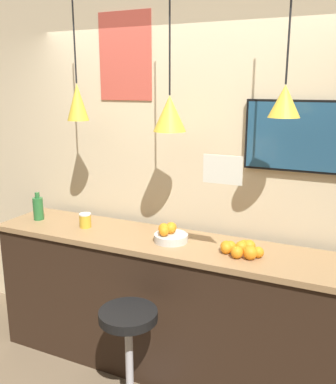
{
  "coord_description": "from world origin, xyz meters",
  "views": [
    {
      "loc": [
        1.2,
        -1.99,
        2.09
      ],
      "look_at": [
        0.0,
        0.57,
        1.38
      ],
      "focal_mm": 40.0,
      "sensor_mm": 36.0,
      "label": 1
    }
  ],
  "objects_px": {
    "mounted_tv": "(296,136)",
    "juice_bottle": "(38,208)",
    "spread_jar": "(85,220)",
    "fruit_bowl": "(170,235)",
    "bar_stool": "(129,346)"
  },
  "relations": [
    {
      "from": "fruit_bowl",
      "to": "mounted_tv",
      "type": "xyz_separation_m",
      "value": [
        0.75,
        0.34,
        0.68
      ]
    },
    {
      "from": "bar_stool",
      "to": "juice_bottle",
      "type": "relative_size",
      "value": 3.29
    },
    {
      "from": "fruit_bowl",
      "to": "mounted_tv",
      "type": "bearing_deg",
      "value": 24.48
    },
    {
      "from": "juice_bottle",
      "to": "mounted_tv",
      "type": "relative_size",
      "value": 0.34
    },
    {
      "from": "juice_bottle",
      "to": "spread_jar",
      "type": "bearing_deg",
      "value": 0.0
    },
    {
      "from": "mounted_tv",
      "to": "fruit_bowl",
      "type": "bearing_deg",
      "value": -155.52
    },
    {
      "from": "fruit_bowl",
      "to": "juice_bottle",
      "type": "bearing_deg",
      "value": 179.87
    },
    {
      "from": "bar_stool",
      "to": "fruit_bowl",
      "type": "relative_size",
      "value": 3.13
    },
    {
      "from": "juice_bottle",
      "to": "spread_jar",
      "type": "relative_size",
      "value": 2.07
    },
    {
      "from": "fruit_bowl",
      "to": "juice_bottle",
      "type": "xyz_separation_m",
      "value": [
        -1.17,
        0.0,
        0.05
      ]
    },
    {
      "from": "mounted_tv",
      "to": "juice_bottle",
      "type": "bearing_deg",
      "value": -169.98
    },
    {
      "from": "mounted_tv",
      "to": "spread_jar",
      "type": "bearing_deg",
      "value": -166.94
    },
    {
      "from": "fruit_bowl",
      "to": "mounted_tv",
      "type": "relative_size",
      "value": 0.35
    },
    {
      "from": "bar_stool",
      "to": "mounted_tv",
      "type": "distance_m",
      "value": 1.72
    },
    {
      "from": "fruit_bowl",
      "to": "spread_jar",
      "type": "bearing_deg",
      "value": 179.79
    }
  ]
}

